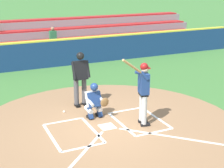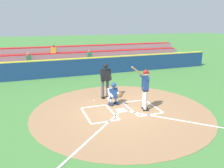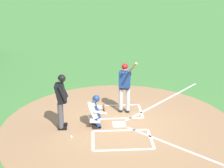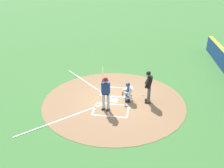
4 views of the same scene
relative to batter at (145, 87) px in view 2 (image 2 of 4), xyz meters
The scene contains 9 objects.
ground_plane 1.52m from the batter, 15.67° to the right, with size 120.00×120.00×0.00m, color #427A38.
dirt_circle 1.51m from the batter, 15.67° to the right, with size 8.00×8.00×0.01m, color #99704C.
home_plate_and_chalk 1.60m from the batter, 30.61° to the left, with size 7.93×4.91×0.01m.
batter is the anchor object (origin of this frame).
catcher 1.60m from the batter, 44.73° to the right, with size 0.63×0.62×1.13m.
plate_umpire 2.46m from the batter, 62.73° to the right, with size 0.58×0.41×1.86m.
baseball 2.81m from the batter, 45.56° to the right, with size 0.07×0.07×0.07m, color white.
backstop_wall 7.86m from the batter, 82.61° to the right, with size 22.00×0.36×1.31m.
bleacher_stand 10.54m from the batter, 84.49° to the right, with size 20.00×3.40×2.10m.
Camera 2 is at (3.66, 8.65, 3.87)m, focal length 35.64 mm.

